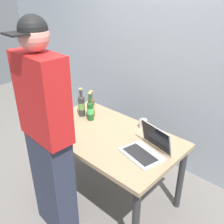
{
  "coord_description": "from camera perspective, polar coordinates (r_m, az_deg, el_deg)",
  "views": [
    {
      "loc": [
        1.4,
        -1.44,
        1.98
      ],
      "look_at": [
        0.06,
        0.0,
        0.98
      ],
      "focal_mm": 40.42,
      "sensor_mm": 36.0,
      "label": 1
    }
  ],
  "objects": [
    {
      "name": "ground_plane",
      "position": [
        2.82,
        -0.95,
        -17.73
      ],
      "size": [
        8.0,
        8.0,
        0.0
      ],
      "primitive_type": "plane",
      "color": "slate",
      "rests_on": "ground"
    },
    {
      "name": "desk",
      "position": [
        2.42,
        -1.07,
        -6.74
      ],
      "size": [
        1.37,
        0.81,
        0.73
      ],
      "color": "#9E8460",
      "rests_on": "ground"
    },
    {
      "name": "back_wall",
      "position": [
        2.85,
        12.39,
        12.39
      ],
      "size": [
        6.0,
        0.1,
        2.6
      ],
      "primitive_type": "cube",
      "color": "#99A3AD",
      "rests_on": "ground"
    },
    {
      "name": "coffee_mug",
      "position": [
        2.46,
        7.14,
        -2.69
      ],
      "size": [
        0.1,
        0.07,
        0.09
      ],
      "color": "white",
      "rests_on": "desk"
    },
    {
      "name": "beer_bottle_brown",
      "position": [
        2.57,
        -4.92,
        0.53
      ],
      "size": [
        0.07,
        0.07,
        0.3
      ],
      "color": "#1E5123",
      "rests_on": "desk"
    },
    {
      "name": "beer_bottle_green",
      "position": [
        2.65,
        -6.91,
        1.57
      ],
      "size": [
        0.07,
        0.07,
        0.31
      ],
      "color": "#333333",
      "rests_on": "desk"
    },
    {
      "name": "person_figure",
      "position": [
        2.02,
        -14.4,
        -5.46
      ],
      "size": [
        0.46,
        0.29,
        1.82
      ],
      "color": "#2D3347",
      "rests_on": "ground"
    },
    {
      "name": "laptop",
      "position": [
        2.11,
        7.94,
        -7.99
      ],
      "size": [
        0.4,
        0.36,
        0.23
      ],
      "color": "#B7BABC",
      "rests_on": "desk"
    },
    {
      "name": "beer_bottle_amber",
      "position": [
        2.64,
        -4.66,
        1.24
      ],
      "size": [
        0.07,
        0.07,
        0.29
      ],
      "color": "brown",
      "rests_on": "desk"
    }
  ]
}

